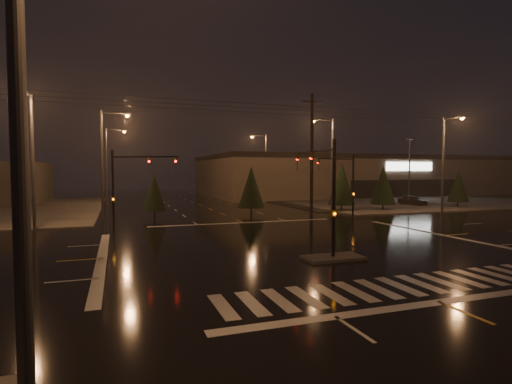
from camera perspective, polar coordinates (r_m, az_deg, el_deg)
ground at (r=24.17m, az=6.14°, el=-7.56°), size 140.00×140.00×0.00m
sidewalk_ne at (r=65.44m, az=18.73°, el=-0.98°), size 36.00×36.00×0.12m
median_island at (r=20.68m, az=10.96°, el=-9.19°), size 3.00×1.60×0.15m
crosswalk at (r=16.70m, az=19.83°, el=-12.52°), size 15.00×2.60×0.01m
stop_bar_near at (r=15.26m, az=24.71°, el=-14.11°), size 16.00×0.50×0.01m
stop_bar_far at (r=34.31m, az=-1.77°, el=-4.40°), size 16.00×0.50×0.01m
parking_lot at (r=67.14m, az=23.15°, el=-0.98°), size 50.00×24.00×0.08m
retail_building at (r=81.19m, az=14.61°, el=2.49°), size 60.20×28.30×7.20m
signal_mast_median at (r=21.04m, az=9.79°, el=1.13°), size 0.25×4.59×6.00m
signal_mast_ne at (r=37.24m, az=12.72°, el=1.96°), size 4.84×1.86×6.00m
signal_mast_nw at (r=31.61m, az=-17.96°, el=1.71°), size 4.84×1.86×6.00m
streetlight_0 at (r=6.68m, az=-28.23°, el=14.58°), size 2.77×0.32×10.00m
streetlight_1 at (r=39.49m, az=-20.72°, el=4.81°), size 2.77×0.32×10.00m
streetlight_2 at (r=55.48m, az=-20.30°, el=4.24°), size 2.77×0.32×10.00m
streetlight_3 at (r=43.15m, az=10.52°, el=4.78°), size 2.77×0.32×10.00m
streetlight_4 at (r=61.32m, az=1.19°, el=4.29°), size 2.77×0.32×10.00m
streetlight_5 at (r=33.18m, az=-29.40°, el=5.00°), size 0.32×2.77×10.00m
streetlight_6 at (r=45.87m, az=25.45°, el=4.43°), size 0.32×2.77×10.00m
utility_pole_1 at (r=39.89m, az=7.97°, el=5.42°), size 2.20×0.32×12.00m
conifer_0 at (r=45.25m, az=12.14°, el=1.15°), size 2.96×2.96×5.33m
conifer_1 at (r=47.23m, az=17.69°, el=0.97°), size 2.78×2.78×5.04m
conifer_2 at (r=54.31m, az=26.92°, el=0.74°), size 2.42×2.42×4.48m
conifer_3 at (r=38.46m, az=-14.34°, el=-0.07°), size 2.22×2.22×4.16m
conifer_4 at (r=40.63m, az=-0.67°, el=0.71°), size 2.69×2.69×4.90m
car_parked at (r=55.16m, az=21.45°, el=-1.12°), size 2.00×4.04×1.32m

